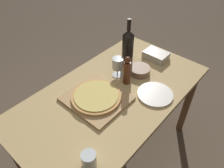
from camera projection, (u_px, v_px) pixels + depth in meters
ground_plane at (112, 152)px, 1.99m from camera, size 12.00×12.00×0.00m
dining_table at (112, 103)px, 1.56m from camera, size 0.78×1.41×0.75m
cutting_board at (96, 98)px, 1.43m from camera, size 0.39×0.35×0.02m
pizza at (96, 96)px, 1.42m from camera, size 0.33×0.33×0.02m
wine_bottle at (128, 47)px, 1.65m from camera, size 0.09×0.09×0.37m
pepper_mill at (127, 71)px, 1.50m from camera, size 0.05×0.05×0.22m
wine_glass at (118, 64)px, 1.56m from camera, size 0.08×0.08×0.15m
small_bowl at (140, 70)px, 1.63m from camera, size 0.15×0.15×0.05m
drinking_tumbler at (89, 160)px, 1.07m from camera, size 0.08×0.08×0.09m
dinner_plate at (155, 94)px, 1.47m from camera, size 0.24×0.24×0.01m
food_container at (156, 55)px, 1.77m from camera, size 0.19×0.14×0.06m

